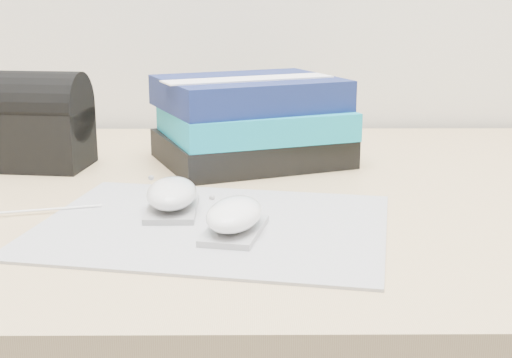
{
  "coord_description": "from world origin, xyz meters",
  "views": [
    {
      "loc": [
        -0.05,
        0.71,
        0.97
      ],
      "look_at": [
        -0.04,
        1.47,
        0.77
      ],
      "focal_mm": 50.0,
      "sensor_mm": 36.0,
      "label": 1
    }
  ],
  "objects_px": {
    "mouse_front": "(234,217)",
    "book_stack": "(251,121)",
    "mouse_rear": "(172,196)",
    "desk": "(283,334)",
    "pouch": "(35,121)"
  },
  "relations": [
    {
      "from": "mouse_front",
      "to": "book_stack",
      "type": "height_order",
      "value": "book_stack"
    },
    {
      "from": "mouse_rear",
      "to": "desk",
      "type": "bearing_deg",
      "value": 52.68
    },
    {
      "from": "pouch",
      "to": "book_stack",
      "type": "bearing_deg",
      "value": 5.53
    },
    {
      "from": "desk",
      "to": "mouse_front",
      "type": "xyz_separation_m",
      "value": [
        -0.06,
        -0.25,
        0.25
      ]
    },
    {
      "from": "pouch",
      "to": "desk",
      "type": "bearing_deg",
      "value": -7.95
    },
    {
      "from": "desk",
      "to": "mouse_rear",
      "type": "xyz_separation_m",
      "value": [
        -0.13,
        -0.17,
        0.26
      ]
    },
    {
      "from": "mouse_rear",
      "to": "pouch",
      "type": "relative_size",
      "value": 0.66
    },
    {
      "from": "mouse_rear",
      "to": "book_stack",
      "type": "distance_m",
      "value": 0.27
    },
    {
      "from": "book_stack",
      "to": "desk",
      "type": "bearing_deg",
      "value": -59.8
    },
    {
      "from": "desk",
      "to": "book_stack",
      "type": "height_order",
      "value": "book_stack"
    },
    {
      "from": "mouse_rear",
      "to": "pouch",
      "type": "bearing_deg",
      "value": 133.62
    },
    {
      "from": "mouse_rear",
      "to": "mouse_front",
      "type": "xyz_separation_m",
      "value": [
        0.07,
        -0.07,
        -0.0
      ]
    },
    {
      "from": "mouse_front",
      "to": "mouse_rear",
      "type": "bearing_deg",
      "value": 133.54
    },
    {
      "from": "book_stack",
      "to": "pouch",
      "type": "relative_size",
      "value": 1.99
    },
    {
      "from": "book_stack",
      "to": "pouch",
      "type": "bearing_deg",
      "value": -174.47
    }
  ]
}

